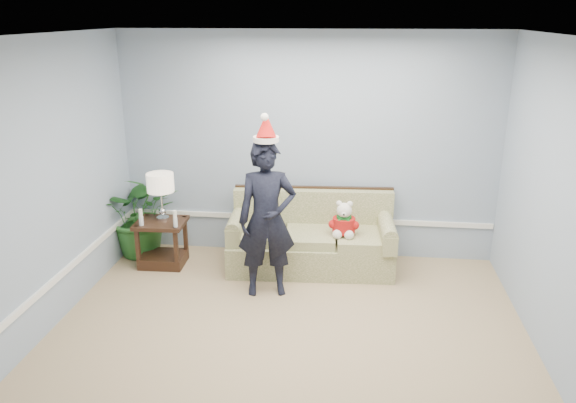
% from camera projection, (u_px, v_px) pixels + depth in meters
% --- Properties ---
extents(room_shell, '(4.54, 5.04, 2.74)m').
position_uv_depth(room_shell, '(279.00, 221.00, 4.32)').
color(room_shell, tan).
rests_on(room_shell, ground).
extents(wainscot_trim, '(4.49, 4.99, 0.06)m').
position_uv_depth(wainscot_trim, '(183.00, 257.00, 5.85)').
color(wainscot_trim, white).
rests_on(wainscot_trim, room_shell).
extents(sofa, '(1.95, 0.93, 0.89)m').
position_uv_depth(sofa, '(311.00, 241.00, 6.61)').
color(sofa, '#5C6B33').
rests_on(sofa, room_shell).
extents(side_table, '(0.59, 0.50, 0.55)m').
position_uv_depth(side_table, '(163.00, 248.00, 6.68)').
color(side_table, '#321C12').
rests_on(side_table, room_shell).
extents(table_lamp, '(0.31, 0.31, 0.56)m').
position_uv_depth(table_lamp, '(160.00, 185.00, 6.49)').
color(table_lamp, silver).
rests_on(table_lamp, side_table).
extents(candle_pair, '(0.45, 0.05, 0.20)m').
position_uv_depth(candle_pair, '(158.00, 219.00, 6.39)').
color(candle_pair, silver).
rests_on(candle_pair, side_table).
extents(houseplant, '(1.11, 1.01, 1.07)m').
position_uv_depth(houseplant, '(142.00, 213.00, 6.88)').
color(houseplant, '#256024').
rests_on(houseplant, room_shell).
extents(man, '(0.68, 0.52, 1.67)m').
position_uv_depth(man, '(267.00, 219.00, 5.82)').
color(man, black).
rests_on(man, room_shell).
extents(santa_hat, '(0.29, 0.32, 0.31)m').
position_uv_depth(santa_hat, '(266.00, 128.00, 5.53)').
color(santa_hat, white).
rests_on(santa_hat, man).
extents(teddy_bear, '(0.26, 0.29, 0.42)m').
position_uv_depth(teddy_bear, '(344.00, 223.00, 6.33)').
color(teddy_bear, white).
rests_on(teddy_bear, sofa).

